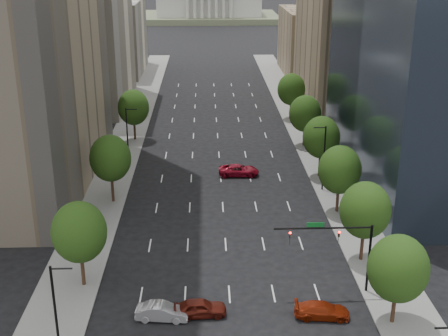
{
  "coord_description": "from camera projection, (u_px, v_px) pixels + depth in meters",
  "views": [
    {
      "loc": [
        -2.07,
        -18.36,
        30.88
      ],
      "look_at": [
        -0.1,
        42.65,
        8.0
      ],
      "focal_mm": 47.73,
      "sensor_mm": 36.0,
      "label": 1
    }
  ],
  "objects": [
    {
      "name": "capitol",
      "position": [
        209.0,
        0.0,
        258.77
      ],
      "size": [
        60.0,
        40.0,
        35.2
      ],
      "color": "#596647",
      "rests_on": "ground"
    },
    {
      "name": "streetlight_ls",
      "position": [
        57.0,
        315.0,
        44.69
      ],
      "size": [
        1.7,
        0.2,
        9.0
      ],
      "color": "black",
      "rests_on": "ground"
    },
    {
      "name": "car_maroon",
      "position": [
        200.0,
        308.0,
        52.64
      ],
      "size": [
        4.84,
        2.25,
        1.6
      ],
      "primitive_type": "imported",
      "rotation": [
        0.0,
        0.0,
        1.65
      ],
      "color": "#4F150D",
      "rests_on": "ground"
    },
    {
      "name": "tree_right_3",
      "position": [
        321.0,
        137.0,
        82.59
      ],
      "size": [
        5.2,
        5.2,
        8.89
      ],
      "color": "#382316",
      "rests_on": "ground"
    },
    {
      "name": "tree_right_1",
      "position": [
        365.0,
        210.0,
        60.18
      ],
      "size": [
        5.2,
        5.2,
        8.75
      ],
      "color": "#382316",
      "rests_on": "ground"
    },
    {
      "name": "car_silver",
      "position": [
        162.0,
        312.0,
        52.14
      ],
      "size": [
        4.77,
        2.04,
        1.53
      ],
      "primitive_type": "imported",
      "rotation": [
        0.0,
        0.0,
        1.48
      ],
      "color": "#A3A3A8",
      "rests_on": "ground"
    },
    {
      "name": "tree_left_0",
      "position": [
        79.0,
        232.0,
        55.59
      ],
      "size": [
        5.2,
        5.2,
        8.75
      ],
      "color": "#382316",
      "rests_on": "ground"
    },
    {
      "name": "tree_right_0",
      "position": [
        398.0,
        269.0,
        50.01
      ],
      "size": [
        5.2,
        5.2,
        8.39
      ],
      "color": "#382316",
      "rests_on": "ground"
    },
    {
      "name": "tree_right_5",
      "position": [
        291.0,
        89.0,
        110.72
      ],
      "size": [
        5.2,
        5.2,
        8.75
      ],
      "color": "#382316",
      "rests_on": "ground"
    },
    {
      "name": "filler_left",
      "position": [
        115.0,
        37.0,
        151.45
      ],
      "size": [
        14.0,
        26.0,
        18.0
      ],
      "primitive_type": "cube",
      "color": "beige",
      "rests_on": "ground"
    },
    {
      "name": "tree_left_1",
      "position": [
        110.0,
        158.0,
        74.23
      ],
      "size": [
        5.2,
        5.2,
        8.97
      ],
      "color": "#382316",
      "rests_on": "ground"
    },
    {
      "name": "foothills",
      "position": [
        240.0,
        18.0,
        603.37
      ],
      "size": [
        720.0,
        413.0,
        263.0
      ],
      "color": "brown",
      "rests_on": "ground"
    },
    {
      "name": "sidewalk_right",
      "position": [
        329.0,
        176.0,
        84.68
      ],
      "size": [
        6.0,
        200.0,
        0.15
      ],
      "primitive_type": "cube",
      "color": "slate",
      "rests_on": "ground"
    },
    {
      "name": "parking_tan_right",
      "position": [
        342.0,
        31.0,
        117.17
      ],
      "size": [
        14.0,
        30.0,
        30.0
      ],
      "primitive_type": "cube",
      "color": "#8C7759",
      "rests_on": "ground"
    },
    {
      "name": "midrise_cream_left",
      "position": [
        88.0,
        18.0,
        117.58
      ],
      "size": [
        14.0,
        30.0,
        35.0
      ],
      "primitive_type": "cube",
      "color": "beige",
      "rests_on": "ground"
    },
    {
      "name": "traffic_signal",
      "position": [
        344.0,
        244.0,
        54.66
      ],
      "size": [
        9.12,
        0.4,
        7.38
      ],
      "color": "black",
      "rests_on": "ground"
    },
    {
      "name": "streetlight_rn",
      "position": [
        324.0,
        156.0,
        78.26
      ],
      "size": [
        1.7,
        0.2,
        9.0
      ],
      "color": "black",
      "rests_on": "ground"
    },
    {
      "name": "tree_right_2",
      "position": [
        340.0,
        170.0,
        71.46
      ],
      "size": [
        5.2,
        5.2,
        8.61
      ],
      "color": "#382316",
      "rests_on": "ground"
    },
    {
      "name": "car_red_far",
      "position": [
        239.0,
        170.0,
        84.88
      ],
      "size": [
        5.78,
        2.75,
        1.59
      ],
      "primitive_type": "imported",
      "rotation": [
        0.0,
        0.0,
        1.55
      ],
      "color": "maroon",
      "rests_on": "ground"
    },
    {
      "name": "car_red_near",
      "position": [
        322.0,
        310.0,
        52.45
      ],
      "size": [
        5.03,
        2.4,
        1.42
      ],
      "primitive_type": "imported",
      "rotation": [
        0.0,
        0.0,
        1.48
      ],
      "color": "maroon",
      "rests_on": "ground"
    },
    {
      "name": "filler_right",
      "position": [
        311.0,
        42.0,
        150.51
      ],
      "size": [
        14.0,
        26.0,
        16.0
      ],
      "primitive_type": "cube",
      "color": "#8C7759",
      "rests_on": "ground"
    },
    {
      "name": "streetlight_ln",
      "position": [
        128.0,
        136.0,
        86.81
      ],
      "size": [
        1.7,
        0.2,
        9.0
      ],
      "color": "black",
      "rests_on": "ground"
    },
    {
      "name": "sidewalk_left",
      "position": [
        111.0,
        179.0,
        83.74
      ],
      "size": [
        6.0,
        200.0,
        0.15
      ],
      "primitive_type": "cube",
      "color": "slate",
      "rests_on": "ground"
    },
    {
      "name": "tree_right_4",
      "position": [
        305.0,
        114.0,
        95.85
      ],
      "size": [
        5.2,
        5.2,
        8.46
      ],
      "color": "#382316",
      "rests_on": "ground"
    },
    {
      "name": "tree_left_2",
      "position": [
        133.0,
        107.0,
        98.67
      ],
      "size": [
        5.2,
        5.2,
        8.68
      ],
      "color": "#382316",
      "rests_on": "ground"
    }
  ]
}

